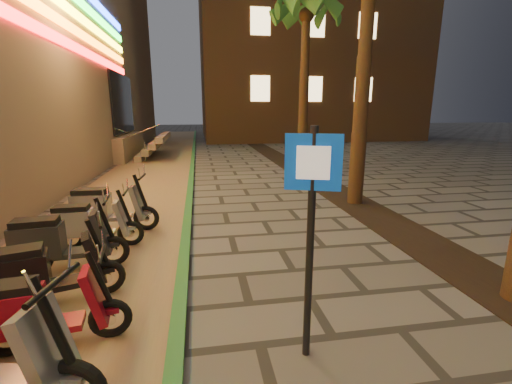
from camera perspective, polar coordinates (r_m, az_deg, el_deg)
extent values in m
cube|color=#8C7251|center=(11.96, -19.01, 0.76)|extent=(3.40, 60.00, 0.01)
cube|color=#286C2F|center=(11.78, -10.85, 1.30)|extent=(0.18, 60.00, 0.10)
cube|color=black|center=(8.13, 22.10, -5.31)|extent=(1.20, 40.00, 0.02)
cube|color=black|center=(19.90, -21.33, 13.52)|extent=(0.08, 5.00, 3.00)
cube|color=gray|center=(20.48, -26.45, 6.83)|extent=(5.00, 6.00, 1.20)
cube|color=gray|center=(19.87, -17.98, 6.10)|extent=(0.35, 5.00, 0.30)
cube|color=gray|center=(19.79, -17.04, 7.02)|extent=(0.35, 5.00, 0.30)
cube|color=gray|center=(19.72, -16.08, 7.94)|extent=(0.35, 5.00, 0.30)
cube|color=gray|center=(19.66, -15.12, 8.86)|extent=(0.35, 5.00, 0.30)
cylinder|color=silver|center=(17.87, -20.43, 8.70)|extent=(2.09, 0.06, 0.81)
cylinder|color=silver|center=(21.81, -18.51, 9.58)|extent=(2.09, 0.06, 0.81)
cube|color=#FFD88C|center=(25.94, 0.72, 16.87)|extent=(1.40, 0.06, 1.80)
cube|color=#FFD88C|center=(26.93, 9.49, 16.57)|extent=(1.40, 0.06, 1.80)
cube|color=#FFD88C|center=(28.46, 17.44, 15.98)|extent=(1.40, 0.06, 1.80)
cube|color=#FFD88C|center=(26.58, 0.75, 26.60)|extent=(1.40, 0.06, 1.80)
cube|color=#FFD88C|center=(27.55, 9.89, 25.95)|extent=(1.40, 0.06, 1.80)
cube|color=#FFD88C|center=(29.05, 18.13, 24.85)|extent=(1.40, 0.06, 1.80)
cylinder|color=#472D19|center=(9.49, 17.24, 15.08)|extent=(0.40, 0.40, 5.70)
cylinder|color=#472D19|center=(14.16, 7.96, 15.35)|extent=(0.40, 0.40, 5.95)
sphere|color=#472D19|center=(14.56, 8.39, 27.12)|extent=(0.56, 0.56, 0.56)
cone|color=#2F5A1C|center=(14.95, 12.14, 28.41)|extent=(0.60, 1.93, 1.52)
cone|color=#2F5A1C|center=(15.40, 10.45, 28.03)|extent=(1.70, 1.86, 1.52)
cone|color=#2F5A1C|center=(15.53, 7.96, 27.99)|extent=(2.00, 0.93, 1.52)
cone|color=#2F5A1C|center=(15.27, 5.67, 28.30)|extent=(1.97, 1.48, 1.52)
cone|color=#2F5A1C|center=(14.75, 4.53, 28.86)|extent=(1.22, 2.02, 1.52)
cylinder|color=black|center=(3.41, 8.97, -9.35)|extent=(0.08, 0.08, 2.36)
cube|color=#0B3F9B|center=(3.16, 9.52, 4.88)|extent=(0.50, 0.20, 0.52)
cube|color=white|center=(3.14, 9.52, 4.81)|extent=(0.29, 0.12, 0.30)
cube|color=#AEAEB6|center=(3.38, -31.40, -21.54)|extent=(0.37, 0.49, 0.78)
cylinder|color=black|center=(3.22, -30.68, -18.53)|extent=(0.31, 0.13, 0.82)
cylinder|color=black|center=(3.03, -30.59, -12.95)|extent=(0.17, 0.64, 0.05)
cube|color=#AEAEB6|center=(3.45, -28.44, -25.41)|extent=(0.27, 0.20, 0.07)
torus|color=black|center=(4.61, -36.33, -18.80)|extent=(0.48, 0.16, 0.47)
cylinder|color=silver|center=(4.61, -36.33, -18.80)|extent=(0.14, 0.11, 0.13)
torus|color=black|center=(4.38, -23.08, -18.80)|extent=(0.48, 0.16, 0.47)
cylinder|color=silver|center=(4.38, -23.08, -18.80)|extent=(0.14, 0.11, 0.13)
cube|color=maroon|center=(4.45, -30.05, -18.52)|extent=(0.53, 0.38, 0.07)
cube|color=maroon|center=(4.46, -35.90, -15.95)|extent=(0.67, 0.43, 0.45)
cube|color=black|center=(4.35, -36.39, -12.92)|extent=(0.59, 0.37, 0.11)
cube|color=maroon|center=(4.25, -25.22, -15.34)|extent=(0.29, 0.39, 0.63)
cylinder|color=black|center=(4.16, -24.59, -13.12)|extent=(0.25, 0.10, 0.67)
cylinder|color=black|center=(4.04, -24.36, -9.43)|extent=(0.12, 0.52, 0.04)
cube|color=maroon|center=(4.33, -23.22, -17.58)|extent=(0.21, 0.15, 0.05)
torus|color=black|center=(5.37, -35.25, -13.93)|extent=(0.50, 0.24, 0.49)
cylinder|color=silver|center=(5.37, -35.25, -13.93)|extent=(0.16, 0.13, 0.13)
torus|color=black|center=(5.29, -23.57, -12.89)|extent=(0.50, 0.24, 0.49)
cylinder|color=silver|center=(5.29, -23.57, -12.89)|extent=(0.16, 0.13, 0.13)
cube|color=black|center=(5.29, -29.59, -13.12)|extent=(0.59, 0.46, 0.08)
cube|color=black|center=(5.25, -34.83, -11.18)|extent=(0.74, 0.54, 0.47)
cube|color=black|center=(5.15, -35.24, -8.37)|extent=(0.65, 0.47, 0.11)
cube|color=black|center=(5.16, -25.40, -9.83)|extent=(0.35, 0.44, 0.67)
cylinder|color=black|center=(5.09, -24.86, -7.78)|extent=(0.27, 0.14, 0.70)
cylinder|color=black|center=(5.00, -24.67, -4.46)|extent=(0.21, 0.54, 0.04)
cube|color=black|center=(5.24, -23.69, -11.77)|extent=(0.24, 0.19, 0.06)
torus|color=black|center=(6.36, -32.93, -9.35)|extent=(0.53, 0.16, 0.52)
cylinder|color=silver|center=(6.36, -32.93, -9.35)|extent=(0.15, 0.12, 0.14)
torus|color=black|center=(6.12, -22.74, -9.04)|extent=(0.53, 0.16, 0.52)
cylinder|color=silver|center=(6.12, -22.74, -9.04)|extent=(0.15, 0.12, 0.14)
cube|color=#222426|center=(6.20, -28.06, -8.89)|extent=(0.59, 0.40, 0.08)
cube|color=#222426|center=(6.24, -32.57, -6.86)|extent=(0.74, 0.46, 0.50)
cube|color=black|center=(6.16, -32.91, -4.32)|extent=(0.65, 0.39, 0.12)
cube|color=#222426|center=(6.02, -24.36, -6.09)|extent=(0.31, 0.43, 0.70)
cylinder|color=black|center=(5.95, -23.88, -4.23)|extent=(0.28, 0.10, 0.74)
cylinder|color=black|center=(5.86, -23.69, -1.22)|extent=(0.11, 0.58, 0.04)
cube|color=#222426|center=(6.07, -22.84, -7.99)|extent=(0.23, 0.16, 0.06)
torus|color=black|center=(7.12, -28.54, -6.65)|extent=(0.49, 0.11, 0.49)
cylinder|color=silver|center=(7.12, -28.54, -6.65)|extent=(0.13, 0.10, 0.13)
torus|color=black|center=(6.88, -20.15, -6.47)|extent=(0.49, 0.11, 0.49)
cylinder|color=silver|center=(6.88, -20.15, -6.47)|extent=(0.13, 0.10, 0.13)
cube|color=white|center=(6.97, -24.52, -6.29)|extent=(0.52, 0.34, 0.07)
cube|color=white|center=(7.02, -28.20, -4.56)|extent=(0.67, 0.38, 0.47)
cube|color=black|center=(6.95, -28.45, -2.43)|extent=(0.59, 0.32, 0.11)
cube|color=white|center=(6.80, -21.46, -3.98)|extent=(0.26, 0.38, 0.66)
cylinder|color=black|center=(6.74, -21.05, -2.45)|extent=(0.26, 0.07, 0.69)
cylinder|color=black|center=(6.66, -20.87, 0.04)|extent=(0.06, 0.54, 0.04)
cube|color=white|center=(6.84, -20.23, -5.59)|extent=(0.21, 0.14, 0.06)
torus|color=black|center=(7.94, -26.07, -4.20)|extent=(0.54, 0.13, 0.54)
cylinder|color=silver|center=(7.94, -26.07, -4.20)|extent=(0.15, 0.11, 0.15)
torus|color=black|center=(7.62, -17.81, -4.15)|extent=(0.54, 0.13, 0.54)
cylinder|color=silver|center=(7.62, -17.81, -4.15)|extent=(0.15, 0.11, 0.15)
cube|color=gray|center=(7.75, -22.12, -3.89)|extent=(0.59, 0.38, 0.08)
cube|color=gray|center=(7.83, -25.72, -2.10)|extent=(0.75, 0.43, 0.52)
cube|color=black|center=(7.76, -25.95, 0.04)|extent=(0.66, 0.37, 0.12)
cube|color=gray|center=(7.55, -19.08, -1.61)|extent=(0.30, 0.43, 0.73)
cylinder|color=black|center=(7.49, -18.66, -0.07)|extent=(0.29, 0.09, 0.77)
cylinder|color=black|center=(7.41, -18.46, 2.44)|extent=(0.08, 0.60, 0.05)
cube|color=gray|center=(7.58, -17.88, -3.25)|extent=(0.24, 0.16, 0.06)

